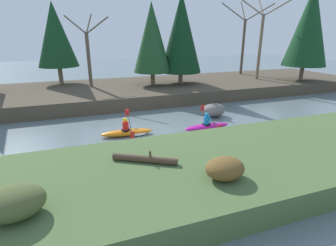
{
  "coord_description": "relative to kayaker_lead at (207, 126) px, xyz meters",
  "views": [
    {
      "loc": [
        -4.03,
        -13.06,
        5.16
      ],
      "look_at": [
        0.48,
        -0.44,
        0.55
      ],
      "focal_mm": 28.0,
      "sensor_mm": 36.0,
      "label": 1
    }
  ],
  "objects": [
    {
      "name": "conifer_tree_centre",
      "position": [
        1.99,
        8.9,
        4.93
      ],
      "size": [
        3.46,
        3.46,
        7.37
      ],
      "color": "#7A664C",
      "rests_on": "riverbank_far"
    },
    {
      "name": "riverbank_near",
      "position": [
        -2.72,
        -4.88,
        0.22
      ],
      "size": [
        44.0,
        5.67,
        0.89
      ],
      "color": "#4C6638",
      "rests_on": "ground"
    },
    {
      "name": "bare_tree_mid_upstream",
      "position": [
        9.85,
        8.7,
        4.4
      ],
      "size": [
        4.24,
        4.19,
        7.76
      ],
      "color": "#7A664C",
      "rests_on": "riverbank_far"
    },
    {
      "name": "kayaker_middle",
      "position": [
        -4.34,
        0.61,
        -0.02
      ],
      "size": [
        2.79,
        2.07,
        1.2
      ],
      "rotation": [
        0.0,
        0.0,
        -0.07
      ],
      "color": "orange",
      "rests_on": "ground"
    },
    {
      "name": "boulder_midstream",
      "position": [
        1.56,
        2.09,
        0.21
      ],
      "size": [
        1.52,
        1.19,
        0.86
      ],
      "color": "slate",
      "rests_on": "ground"
    },
    {
      "name": "conifer_tree_mid_right",
      "position": [
        13.21,
        6.6,
        5.56
      ],
      "size": [
        3.77,
        3.77,
        8.29
      ],
      "color": "brown",
      "rests_on": "riverbank_far"
    },
    {
      "name": "bare_tree_upstream",
      "position": [
        -5.48,
        10.15,
        3.44
      ],
      "size": [
        3.17,
        3.13,
        5.7
      ],
      "color": "brown",
      "rests_on": "riverbank_far"
    },
    {
      "name": "kayaker_lead",
      "position": [
        0.0,
        0.0,
        0.0
      ],
      "size": [
        2.77,
        2.06,
        1.2
      ],
      "rotation": [
        0.0,
        0.0,
        0.02
      ],
      "color": "#C61999",
      "rests_on": "ground"
    },
    {
      "name": "shrub_clump_second",
      "position": [
        -2.7,
        -6.18,
        1.0
      ],
      "size": [
        1.24,
        1.04,
        0.67
      ],
      "color": "brown",
      "rests_on": "riverbank_near"
    },
    {
      "name": "driftwood_log",
      "position": [
        -4.75,
        -4.32,
        0.79
      ],
      "size": [
        2.11,
        1.38,
        0.44
      ],
      "rotation": [
        0.0,
        0.0,
        -0.53
      ],
      "color": "#4C3828",
      "rests_on": "riverbank_near"
    },
    {
      "name": "shrub_clump_nearest",
      "position": [
        -8.47,
        -6.01,
        1.07
      ],
      "size": [
        1.47,
        1.23,
        0.8
      ],
      "color": "#4C562D",
      "rests_on": "riverbank_near"
    },
    {
      "name": "ground_plane",
      "position": [
        -2.72,
        0.74,
        -0.22
      ],
      "size": [
        90.0,
        90.0,
        0.0
      ],
      "primitive_type": "plane",
      "color": "slate"
    },
    {
      "name": "riverbank_far",
      "position": [
        -2.72,
        9.38,
        0.26
      ],
      "size": [
        44.0,
        8.91,
        0.97
      ],
      "color": "#4C4233",
      "rests_on": "ground"
    },
    {
      "name": "conifer_tree_left",
      "position": [
        -7.86,
        12.32,
        4.81
      ],
      "size": [
        3.31,
        3.31,
        6.68
      ],
      "color": "#7A664C",
      "rests_on": "riverbank_far"
    },
    {
      "name": "conifer_tree_mid_left",
      "position": [
        -0.53,
        8.94,
        4.57
      ],
      "size": [
        3.07,
        3.07,
        6.55
      ],
      "color": "brown",
      "rests_on": "riverbank_far"
    },
    {
      "name": "bare_tree_mid_downstream",
      "position": [
        10.33,
        12.05,
        4.23
      ],
      "size": [
        4.05,
        4.01,
        7.4
      ],
      "color": "brown",
      "rests_on": "riverbank_far"
    }
  ]
}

